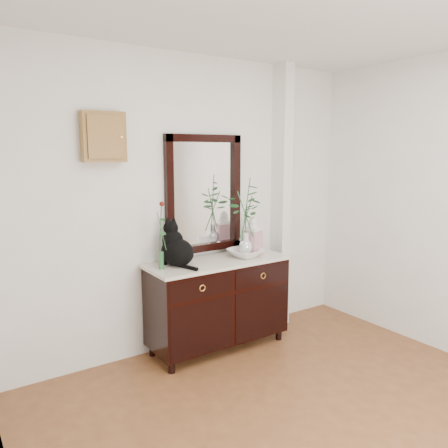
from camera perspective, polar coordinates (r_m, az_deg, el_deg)
wall_back at (r=4.09m, az=-3.90°, el=2.62°), size 3.60×0.04×2.70m
pilaster at (r=4.60m, az=7.46°, el=3.33°), size 0.12×0.20×2.70m
sideboard at (r=4.13m, az=-0.78°, el=-9.79°), size 1.33×0.52×0.82m
wall_mirror at (r=4.12m, az=-2.62°, el=3.94°), size 0.80×0.06×1.10m
key_cabinet at (r=3.67m, az=-15.47°, el=10.91°), size 0.35×0.10×0.40m
cat at (r=3.81m, az=-6.15°, el=-2.50°), size 0.37×0.41×0.40m
lotus_bowl at (r=4.13m, az=2.84°, el=-3.79°), size 0.36×0.36×0.08m
vase_branches at (r=4.07m, az=2.88°, el=1.03°), size 0.36×0.36×0.74m
bud_vase_rose at (r=3.69m, az=-8.29°, el=-1.45°), size 0.09×0.09×0.59m
ginger_jar at (r=4.20m, az=3.79°, el=-1.52°), size 0.17×0.17×0.37m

